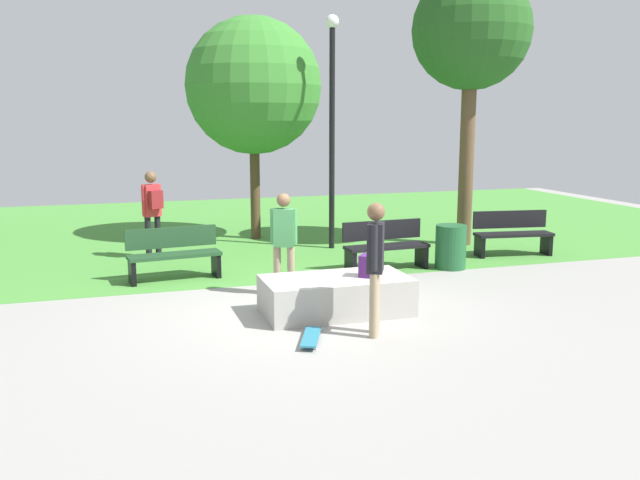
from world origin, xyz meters
name	(u,v)px	position (x,y,z in m)	size (l,w,h in m)	color
ground_plane	(298,311)	(0.00, 0.00, 0.00)	(28.00, 28.00, 0.00)	gray
grass_lawn	(215,228)	(0.00, 7.85, 0.00)	(26.60, 12.31, 0.01)	#478C38
concrete_ledge	(336,295)	(0.50, -0.30, 0.27)	(2.12, 1.10, 0.54)	#A8A59E
backpack_on_ledge	(367,266)	(0.95, -0.36, 0.70)	(0.28, 0.20, 0.32)	#4C1E66
skater_performing_trick	(375,258)	(0.65, -1.40, 1.03)	(0.32, 0.39, 1.75)	tan
skater_watching	(284,236)	(0.03, 0.91, 0.96)	(0.41, 0.30, 1.65)	tan
skateboard_by_ledge	(311,337)	(-0.22, -1.42, 0.06)	(0.49, 0.82, 0.08)	teal
park_bench_near_path	(385,244)	(2.30, 2.15, 0.48)	(1.62, 0.56, 0.91)	black
park_bench_by_oak	(512,232)	(5.33, 2.60, 0.48)	(1.65, 0.67, 0.91)	black
park_bench_far_left	(174,253)	(-1.55, 2.53, 0.48)	(1.64, 0.65, 0.91)	#1E4223
tree_young_birch	(471,33)	(4.98, 3.98, 4.59)	(2.55, 2.55, 5.93)	brown
tree_tall_oak	(253,86)	(0.69, 6.12, 3.51)	(3.09, 3.09, 5.06)	#4C3823
lamp_post	(332,112)	(2.01, 4.45, 2.93)	(0.28, 0.28, 4.90)	black
trash_bin	(451,247)	(3.52, 1.88, 0.41)	(0.58, 0.58, 0.83)	#1E592D
pedestrian_with_backpack	(152,206)	(-1.75, 4.51, 1.06)	(0.42, 0.43, 1.76)	black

